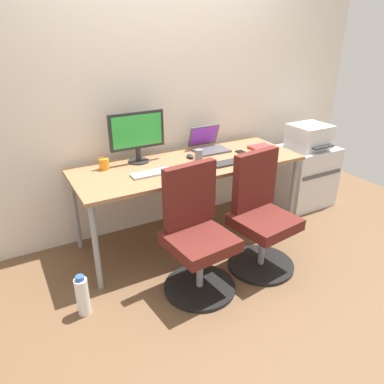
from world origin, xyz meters
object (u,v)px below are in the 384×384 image
at_px(office_chair_left, 196,236).
at_px(open_laptop, 208,144).
at_px(coffee_mug, 104,164).
at_px(printer, 309,136).
at_px(desktop_monitor, 137,134).
at_px(water_bottle_on_floor, 83,296).
at_px(side_cabinet, 304,176).
at_px(office_chair_right, 260,218).

height_order(office_chair_left, open_laptop, open_laptop).
bearing_deg(coffee_mug, printer, -4.66).
bearing_deg(desktop_monitor, office_chair_left, -84.19).
bearing_deg(office_chair_left, coffee_mug, 115.60).
height_order(printer, open_laptop, open_laptop).
bearing_deg(printer, desktop_monitor, 173.70).
bearing_deg(water_bottle_on_floor, coffee_mug, 59.22).
xyz_separation_m(side_cabinet, water_bottle_on_floor, (-2.55, -0.56, -0.18)).
relative_size(office_chair_left, office_chair_right, 1.00).
bearing_deg(water_bottle_on_floor, open_laptop, 27.42).
bearing_deg(office_chair_left, printer, 20.89).
distance_m(desktop_monitor, coffee_mug, 0.37).
height_order(desktop_monitor, open_laptop, desktop_monitor).
height_order(printer, coffee_mug, printer).
bearing_deg(desktop_monitor, office_chair_right, -51.90).
bearing_deg(side_cabinet, office_chair_right, -149.93).
xyz_separation_m(printer, open_laptop, (-1.11, 0.19, 0.03)).
relative_size(office_chair_right, printer, 2.35).
bearing_deg(office_chair_right, printer, 30.03).
bearing_deg(coffee_mug, desktop_monitor, 5.01).
height_order(office_chair_left, office_chair_right, same).
height_order(side_cabinet, printer, printer).
height_order(water_bottle_on_floor, desktop_monitor, desktop_monitor).
bearing_deg(water_bottle_on_floor, office_chair_right, -4.18).
xyz_separation_m(office_chair_left, desktop_monitor, (-0.09, 0.86, 0.57)).
bearing_deg(coffee_mug, side_cabinet, -4.63).
distance_m(office_chair_right, side_cabinet, 1.32).
relative_size(office_chair_left, printer, 2.35).
relative_size(printer, desktop_monitor, 0.83).
xyz_separation_m(side_cabinet, printer, (-0.00, -0.00, 0.44)).
height_order(office_chair_left, coffee_mug, office_chair_left).
bearing_deg(desktop_monitor, open_laptop, -0.47).
bearing_deg(desktop_monitor, side_cabinet, -6.27).
relative_size(side_cabinet, coffee_mug, 7.02).
relative_size(water_bottle_on_floor, coffee_mug, 3.37).
bearing_deg(coffee_mug, office_chair_right, -40.19).
distance_m(side_cabinet, open_laptop, 1.22).
bearing_deg(office_chair_right, office_chair_left, 179.97).
height_order(desktop_monitor, coffee_mug, desktop_monitor).
relative_size(office_chair_right, water_bottle_on_floor, 3.03).
xyz_separation_m(office_chair_left, coffee_mug, (-0.40, 0.83, 0.36)).
bearing_deg(side_cabinet, water_bottle_on_floor, -167.73).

